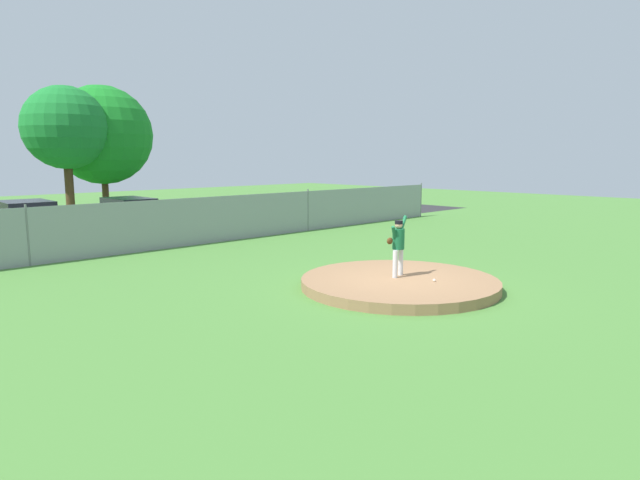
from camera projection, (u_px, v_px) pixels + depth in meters
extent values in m
plane|color=#4C8438|center=(259.00, 258.00, 18.52)|extent=(80.00, 80.00, 0.00)
cube|color=#2B2B2D|center=(143.00, 233.00, 24.53)|extent=(44.00, 7.00, 0.01)
cylinder|color=#99704C|center=(399.00, 283.00, 14.26)|extent=(5.19, 5.19, 0.26)
cylinder|color=silver|center=(395.00, 264.00, 14.24)|extent=(0.13, 0.13, 0.74)
cylinder|color=silver|center=(401.00, 262.00, 14.55)|extent=(0.13, 0.13, 0.74)
cylinder|color=#145933|center=(398.00, 239.00, 14.30)|extent=(0.32, 0.32, 0.55)
cylinder|color=#145933|center=(403.00, 224.00, 14.37)|extent=(0.41, 0.19, 0.46)
cylinder|color=#145933|center=(394.00, 234.00, 14.15)|extent=(0.29, 0.16, 0.46)
ellipsoid|color=#4C2D14|center=(390.00, 241.00, 14.13)|extent=(0.20, 0.12, 0.18)
sphere|color=tan|center=(399.00, 225.00, 14.24)|extent=(0.20, 0.20, 0.20)
cylinder|color=black|center=(399.00, 222.00, 14.23)|extent=(0.21, 0.21, 0.09)
sphere|color=white|center=(434.00, 280.00, 13.83)|extent=(0.07, 0.07, 0.07)
cube|color=gray|center=(195.00, 221.00, 21.21)|extent=(30.25, 0.03, 1.86)
cylinder|color=slate|center=(28.00, 235.00, 17.02)|extent=(0.07, 0.07, 1.96)
cylinder|color=slate|center=(308.00, 210.00, 25.38)|extent=(0.07, 0.07, 1.96)
cylinder|color=slate|center=(421.00, 200.00, 31.65)|extent=(0.07, 0.07, 1.96)
cube|color=silver|center=(27.00, 228.00, 21.29)|extent=(2.03, 4.30, 0.73)
cube|color=black|center=(26.00, 210.00, 21.18)|extent=(1.80, 2.40, 0.69)
cylinder|color=black|center=(20.00, 233.00, 22.31)|extent=(1.93, 0.73, 0.64)
cylinder|color=black|center=(37.00, 240.00, 20.38)|extent=(1.93, 0.73, 0.64)
cube|color=slate|center=(130.00, 219.00, 24.18)|extent=(1.76, 4.61, 0.72)
cube|color=black|center=(129.00, 205.00, 24.08)|extent=(1.60, 2.54, 0.60)
cylinder|color=black|center=(117.00, 224.00, 25.25)|extent=(1.78, 0.66, 0.64)
cylinder|color=black|center=(144.00, 230.00, 23.22)|extent=(1.78, 0.66, 0.64)
cylinder|color=#4C331E|center=(70.00, 188.00, 30.30)|extent=(0.47, 0.47, 3.46)
sphere|color=#1B7B2E|center=(65.00, 128.00, 29.80)|extent=(4.57, 4.57, 4.57)
cylinder|color=#4C331E|center=(106.00, 192.00, 33.11)|extent=(0.39, 0.39, 2.70)
sphere|color=#1A8224|center=(102.00, 135.00, 32.60)|extent=(5.91, 5.91, 5.91)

